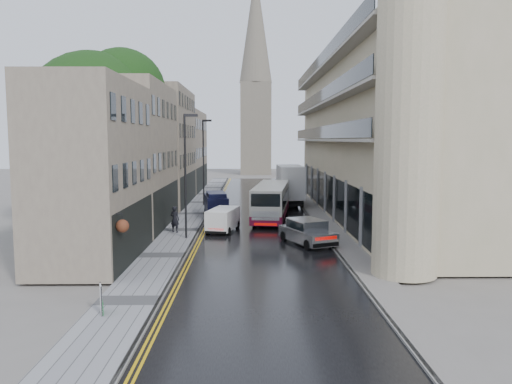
{
  "coord_description": "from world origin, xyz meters",
  "views": [
    {
      "loc": [
        -0.74,
        -17.88,
        6.86
      ],
      "look_at": [
        -0.27,
        18.0,
        3.08
      ],
      "focal_mm": 35.0,
      "sensor_mm": 36.0,
      "label": 1
    }
  ],
  "objects_px": {
    "tree_far": "(137,146)",
    "estate_sign": "(101,300)",
    "white_lorry": "(280,187)",
    "white_van": "(208,222)",
    "navy_van": "(208,206)",
    "pedestrian": "(175,219)",
    "lamp_post_far": "(203,163)",
    "lamp_post_near": "(185,177)",
    "tree_near": "(93,138)",
    "cream_bus": "(254,206)",
    "silver_hatchback": "(308,237)"
  },
  "relations": [
    {
      "from": "silver_hatchback",
      "to": "estate_sign",
      "type": "height_order",
      "value": "silver_hatchback"
    },
    {
      "from": "tree_far",
      "to": "white_lorry",
      "type": "relative_size",
      "value": 1.56
    },
    {
      "from": "cream_bus",
      "to": "navy_van",
      "type": "xyz_separation_m",
      "value": [
        -3.93,
        2.28,
        -0.34
      ]
    },
    {
      "from": "tree_far",
      "to": "white_lorry",
      "type": "bearing_deg",
      "value": -3.37
    },
    {
      "from": "white_lorry",
      "to": "cream_bus",
      "type": "bearing_deg",
      "value": -107.02
    },
    {
      "from": "white_lorry",
      "to": "pedestrian",
      "type": "xyz_separation_m",
      "value": [
        -8.58,
        -14.01,
        -1.03
      ]
    },
    {
      "from": "lamp_post_far",
      "to": "lamp_post_near",
      "type": "bearing_deg",
      "value": -70.76
    },
    {
      "from": "white_lorry",
      "to": "lamp_post_far",
      "type": "distance_m",
      "value": 8.29
    },
    {
      "from": "cream_bus",
      "to": "navy_van",
      "type": "bearing_deg",
      "value": 157.06
    },
    {
      "from": "cream_bus",
      "to": "pedestrian",
      "type": "bearing_deg",
      "value": -138.71
    },
    {
      "from": "lamp_post_far",
      "to": "estate_sign",
      "type": "distance_m",
      "value": 32.61
    },
    {
      "from": "white_lorry",
      "to": "navy_van",
      "type": "relative_size",
      "value": 1.76
    },
    {
      "from": "white_lorry",
      "to": "navy_van",
      "type": "height_order",
      "value": "white_lorry"
    },
    {
      "from": "cream_bus",
      "to": "white_lorry",
      "type": "relative_size",
      "value": 1.37
    },
    {
      "from": "cream_bus",
      "to": "pedestrian",
      "type": "height_order",
      "value": "cream_bus"
    },
    {
      "from": "navy_van",
      "to": "lamp_post_near",
      "type": "relative_size",
      "value": 0.54
    },
    {
      "from": "silver_hatchback",
      "to": "white_lorry",
      "type": "bearing_deg",
      "value": 67.53
    },
    {
      "from": "white_lorry",
      "to": "white_van",
      "type": "height_order",
      "value": "white_lorry"
    },
    {
      "from": "tree_near",
      "to": "tree_far",
      "type": "bearing_deg",
      "value": 88.68
    },
    {
      "from": "tree_far",
      "to": "white_van",
      "type": "xyz_separation_m",
      "value": [
        8.42,
        -15.14,
        -5.33
      ]
    },
    {
      "from": "white_lorry",
      "to": "silver_hatchback",
      "type": "distance_m",
      "value": 19.64
    },
    {
      "from": "white_van",
      "to": "lamp_post_far",
      "type": "bearing_deg",
      "value": 108.96
    },
    {
      "from": "white_lorry",
      "to": "lamp_post_near",
      "type": "height_order",
      "value": "lamp_post_near"
    },
    {
      "from": "lamp_post_near",
      "to": "tree_near",
      "type": "bearing_deg",
      "value": 136.11
    },
    {
      "from": "white_lorry",
      "to": "estate_sign",
      "type": "distance_m",
      "value": 32.43
    },
    {
      "from": "navy_van",
      "to": "estate_sign",
      "type": "xyz_separation_m",
      "value": [
        -2.21,
        -23.37,
        -0.5
      ]
    },
    {
      "from": "pedestrian",
      "to": "estate_sign",
      "type": "distance_m",
      "value": 17.15
    },
    {
      "from": "pedestrian",
      "to": "estate_sign",
      "type": "bearing_deg",
      "value": 110.87
    },
    {
      "from": "tree_near",
      "to": "white_lorry",
      "type": "relative_size",
      "value": 1.74
    },
    {
      "from": "silver_hatchback",
      "to": "lamp_post_far",
      "type": "height_order",
      "value": "lamp_post_far"
    },
    {
      "from": "silver_hatchback",
      "to": "lamp_post_far",
      "type": "bearing_deg",
      "value": 87.94
    },
    {
      "from": "cream_bus",
      "to": "silver_hatchback",
      "type": "height_order",
      "value": "cream_bus"
    },
    {
      "from": "cream_bus",
      "to": "white_lorry",
      "type": "bearing_deg",
      "value": 81.87
    },
    {
      "from": "lamp_post_far",
      "to": "estate_sign",
      "type": "xyz_separation_m",
      "value": [
        -1.04,
        -32.37,
        -3.8
      ]
    },
    {
      "from": "tree_far",
      "to": "estate_sign",
      "type": "bearing_deg",
      "value": -79.93
    },
    {
      "from": "tree_far",
      "to": "silver_hatchback",
      "type": "distance_m",
      "value": 25.97
    },
    {
      "from": "navy_van",
      "to": "lamp_post_near",
      "type": "distance_m",
      "value": 8.98
    },
    {
      "from": "silver_hatchback",
      "to": "estate_sign",
      "type": "distance_m",
      "value": 14.89
    },
    {
      "from": "silver_hatchback",
      "to": "lamp_post_far",
      "type": "relative_size",
      "value": 0.52
    },
    {
      "from": "white_van",
      "to": "navy_van",
      "type": "xyz_separation_m",
      "value": [
        -0.52,
        6.51,
        0.27
      ]
    },
    {
      "from": "tree_far",
      "to": "white_lorry",
      "type": "height_order",
      "value": "tree_far"
    },
    {
      "from": "tree_far",
      "to": "estate_sign",
      "type": "relative_size",
      "value": 11.13
    },
    {
      "from": "cream_bus",
      "to": "pedestrian",
      "type": "relative_size",
      "value": 5.68
    },
    {
      "from": "tree_far",
      "to": "pedestrian",
      "type": "xyz_separation_m",
      "value": [
        6.0,
        -14.87,
        -5.15
      ]
    },
    {
      "from": "cream_bus",
      "to": "white_van",
      "type": "relative_size",
      "value": 2.8
    },
    {
      "from": "tree_far",
      "to": "lamp_post_far",
      "type": "xyz_separation_m",
      "value": [
        6.73,
        0.36,
        -1.75
      ]
    },
    {
      "from": "pedestrian",
      "to": "lamp_post_far",
      "type": "xyz_separation_m",
      "value": [
        0.73,
        15.23,
        3.4
      ]
    },
    {
      "from": "white_van",
      "to": "pedestrian",
      "type": "relative_size",
      "value": 2.03
    },
    {
      "from": "silver_hatchback",
      "to": "pedestrian",
      "type": "bearing_deg",
      "value": 124.48
    },
    {
      "from": "tree_near",
      "to": "estate_sign",
      "type": "distance_m",
      "value": 20.89
    }
  ]
}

